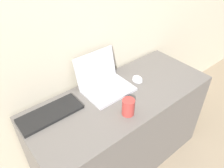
# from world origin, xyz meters

# --- Properties ---
(wall_back) EXTENTS (7.00, 0.04, 2.50)m
(wall_back) POSITION_xyz_m (0.00, 0.63, 1.25)
(wall_back) COLOR #BCB299
(wall_back) RESTS_ON ground_plane
(desk) EXTENTS (1.43, 0.59, 0.76)m
(desk) POSITION_xyz_m (0.00, 0.30, 0.38)
(desk) COLOR #5B5651
(desk) RESTS_ON ground_plane
(laptop) EXTENTS (0.35, 0.32, 0.25)m
(laptop) POSITION_xyz_m (-0.05, 0.45, 0.82)
(laptop) COLOR #ADADB2
(laptop) RESTS_ON desk
(drink_cup) EXTENTS (0.08, 0.08, 0.12)m
(drink_cup) POSITION_xyz_m (-0.10, 0.13, 0.82)
(drink_cup) COLOR #9E332D
(drink_cup) RESTS_ON desk
(computer_mouse) EXTENTS (0.07, 0.09, 0.04)m
(computer_mouse) POSITION_xyz_m (0.21, 0.35, 0.78)
(computer_mouse) COLOR #B2B2B7
(computer_mouse) RESTS_ON desk
(external_keyboard) EXTENTS (0.41, 0.17, 0.02)m
(external_keyboard) POSITION_xyz_m (-0.50, 0.44, 0.77)
(external_keyboard) COLOR black
(external_keyboard) RESTS_ON desk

